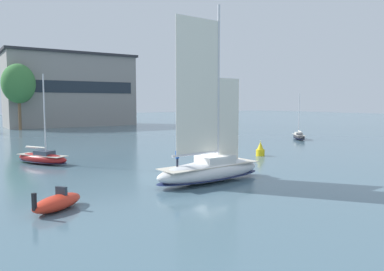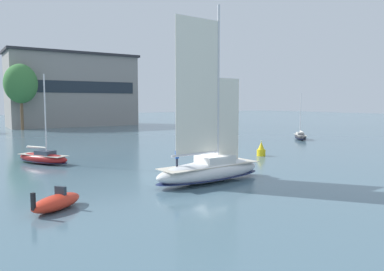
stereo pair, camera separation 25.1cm
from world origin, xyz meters
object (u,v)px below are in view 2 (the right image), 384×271
at_px(sailboat_main, 210,168).
at_px(channel_buoy, 261,150).
at_px(sailboat_moored_near_marina, 300,136).
at_px(sailboat_moored_mid_channel, 43,158).
at_px(motor_tender, 56,202).
at_px(tree_shore_right, 21,84).

height_order(sailboat_main, channel_buoy, sailboat_main).
relative_size(sailboat_main, sailboat_moored_near_marina, 1.78).
height_order(sailboat_moored_near_marina, sailboat_moored_mid_channel, sailboat_moored_mid_channel).
height_order(sailboat_main, sailboat_moored_mid_channel, sailboat_main).
distance_m(sailboat_moored_mid_channel, channel_buoy, 27.28).
height_order(sailboat_moored_mid_channel, motor_tender, sailboat_moored_mid_channel).
xyz_separation_m(motor_tender, channel_buoy, (28.90, 10.88, 0.30)).
height_order(sailboat_main, sailboat_moored_near_marina, sailboat_main).
height_order(tree_shore_right, motor_tender, tree_shore_right).
bearing_deg(sailboat_moored_near_marina, sailboat_main, -149.82).
relative_size(motor_tender, channel_buoy, 2.13).
bearing_deg(sailboat_moored_near_marina, tree_shore_right, 126.60).
distance_m(sailboat_moored_mid_channel, motor_tender, 20.43).
height_order(sailboat_moored_near_marina, motor_tender, sailboat_moored_near_marina).
height_order(tree_shore_right, channel_buoy, tree_shore_right).
bearing_deg(tree_shore_right, sailboat_moored_mid_channel, -96.55).
distance_m(tree_shore_right, channel_buoy, 70.10).
bearing_deg(tree_shore_right, sailboat_main, -87.02).
height_order(tree_shore_right, sailboat_moored_mid_channel, tree_shore_right).
xyz_separation_m(sailboat_moored_near_marina, channel_buoy, (-21.51, -11.93, 0.22)).
relative_size(sailboat_moored_near_marina, motor_tender, 2.02).
bearing_deg(tree_shore_right, motor_tender, -97.23).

